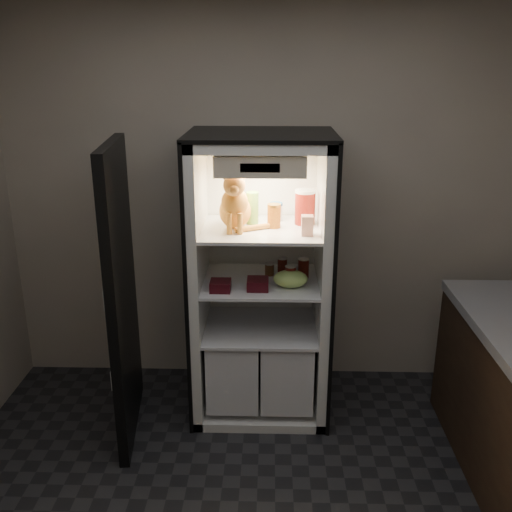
{
  "coord_description": "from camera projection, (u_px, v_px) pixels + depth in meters",
  "views": [
    {
      "loc": [
        0.06,
        -2.11,
        2.28
      ],
      "look_at": [
        -0.03,
        1.32,
        1.1
      ],
      "focal_mm": 40.0,
      "sensor_mm": 36.0,
      "label": 1
    }
  ],
  "objects": [
    {
      "name": "soda_can_a",
      "position": [
        282.0,
        267.0,
        3.75
      ],
      "size": [
        0.06,
        0.06,
        0.12
      ],
      "color": "black",
      "rests_on": "refrigerator"
    },
    {
      "name": "berry_box_left",
      "position": [
        220.0,
        286.0,
        3.5
      ],
      "size": [
        0.13,
        0.13,
        0.06
      ],
      "primitive_type": "cube",
      "color": "#480C11",
      "rests_on": "refrigerator"
    },
    {
      "name": "mayo_tub",
      "position": [
        276.0,
        212.0,
        3.71
      ],
      "size": [
        0.09,
        0.09,
        0.12
      ],
      "color": "white",
      "rests_on": "refrigerator"
    },
    {
      "name": "salsa_jar",
      "position": [
        274.0,
        216.0,
        3.55
      ],
      "size": [
        0.09,
        0.09,
        0.15
      ],
      "color": "maroon",
      "rests_on": "refrigerator"
    },
    {
      "name": "grape_bag",
      "position": [
        291.0,
        279.0,
        3.55
      ],
      "size": [
        0.21,
        0.16,
        0.11
      ],
      "primitive_type": "ellipsoid",
      "color": "#9BCC5F",
      "rests_on": "refrigerator"
    },
    {
      "name": "soda_can_c",
      "position": [
        290.0,
        276.0,
        3.57
      ],
      "size": [
        0.07,
        0.07,
        0.13
      ],
      "color": "black",
      "rests_on": "refrigerator"
    },
    {
      "name": "tabby_cat",
      "position": [
        235.0,
        206.0,
        3.49
      ],
      "size": [
        0.33,
        0.38,
        0.4
      ],
      "rotation": [
        0.0,
        0.0,
        0.04
      ],
      "color": "orange",
      "rests_on": "refrigerator"
    },
    {
      "name": "parmesan_shaker",
      "position": [
        252.0,
        208.0,
        3.62
      ],
      "size": [
        0.08,
        0.08,
        0.21
      ],
      "color": "#248436",
      "rests_on": "refrigerator"
    },
    {
      "name": "cream_carton",
      "position": [
        307.0,
        225.0,
        3.4
      ],
      "size": [
        0.07,
        0.07,
        0.12
      ],
      "primitive_type": "cube",
      "color": "white",
      "rests_on": "refrigerator"
    },
    {
      "name": "condiment_jar",
      "position": [
        269.0,
        269.0,
        3.75
      ],
      "size": [
        0.06,
        0.06,
        0.08
      ],
      "color": "#5B341A",
      "rests_on": "refrigerator"
    },
    {
      "name": "refrigerator",
      "position": [
        261.0,
        297.0,
        3.78
      ],
      "size": [
        0.9,
        0.72,
        1.88
      ],
      "color": "white",
      "rests_on": "floor"
    },
    {
      "name": "fridge_door",
      "position": [
        122.0,
        297.0,
        3.48
      ],
      "size": [
        0.17,
        0.87,
        1.85
      ],
      "rotation": [
        0.0,
        0.0,
        0.12
      ],
      "color": "black",
      "rests_on": "floor"
    },
    {
      "name": "berry_box_right",
      "position": [
        258.0,
        284.0,
        3.52
      ],
      "size": [
        0.13,
        0.13,
        0.07
      ],
      "primitive_type": "cube",
      "color": "#480C11",
      "rests_on": "refrigerator"
    },
    {
      "name": "pepper_jar",
      "position": [
        305.0,
        207.0,
        3.61
      ],
      "size": [
        0.13,
        0.13,
        0.22
      ],
      "color": "maroon",
      "rests_on": "refrigerator"
    },
    {
      "name": "soda_can_b",
      "position": [
        303.0,
        268.0,
        3.69
      ],
      "size": [
        0.07,
        0.07,
        0.13
      ],
      "color": "black",
      "rests_on": "refrigerator"
    },
    {
      "name": "room_shell",
      "position": [
        254.0,
        240.0,
        2.21
      ],
      "size": [
        3.6,
        3.6,
        3.6
      ],
      "color": "white",
      "rests_on": "floor"
    }
  ]
}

